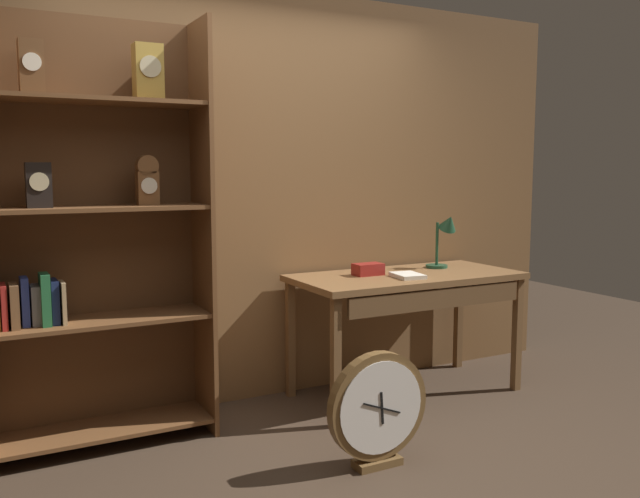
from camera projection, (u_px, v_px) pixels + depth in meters
name	position (u px, v px, depth m)	size (l,w,h in m)	color
ground_plane	(367.00, 484.00, 3.15)	(10.00, 10.00, 0.00)	#3D2D21
back_wood_panel	(251.00, 198.00, 4.22)	(4.80, 0.05, 2.60)	brown
bookshelf	(92.00, 236.00, 3.49)	(1.16, 0.37, 2.28)	brown
workbench	(409.00, 287.00, 4.33)	(1.49, 0.70, 0.80)	brown
desk_lamp	(446.00, 233.00, 4.58)	(0.20, 0.21, 0.39)	#1E472D
toolbox_small	(368.00, 269.00, 4.29)	(0.19, 0.12, 0.08)	maroon
open_repair_manual	(408.00, 275.00, 4.20)	(0.16, 0.22, 0.03)	silver
round_clock_large	(378.00, 409.00, 3.30)	(0.55, 0.11, 0.59)	brown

